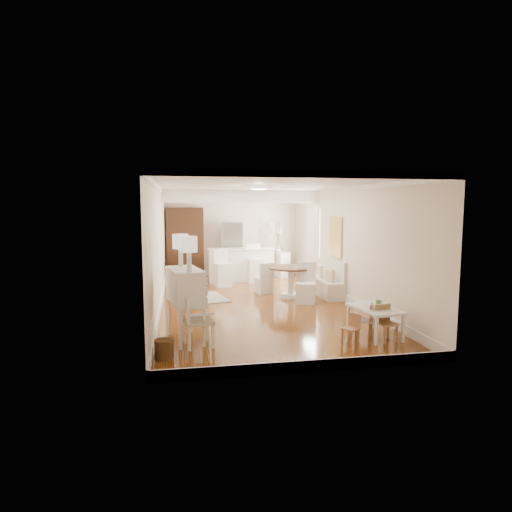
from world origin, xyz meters
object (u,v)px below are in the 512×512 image
object	(u,v)px
kids_table	(375,322)
dining_table	(291,282)
kids_chair_a	(351,328)
slip_chair_near	(306,283)
wicker_basket	(164,349)
slip_chair_far	(264,278)
pantry_cabinet	(185,243)
fridge	(242,249)
secretary_bureau	(186,305)
bar_stool_right	(255,263)
sideboard	(278,264)
kids_chair_c	(387,323)
breakfast_counter	(241,265)
kids_chair_b	(364,320)
bar_stool_left	(223,268)
gustavian_armchair	(198,320)

from	to	relation	value
kids_table	dining_table	distance (m)	3.54
kids_chair_a	slip_chair_near	size ratio (longest dim) A/B	0.51
wicker_basket	slip_chair_far	world-z (taller)	slip_chair_far
pantry_cabinet	fridge	xyz separation A→B (m)	(1.90, -0.03, -0.25)
secretary_bureau	bar_stool_right	world-z (taller)	secretary_bureau
secretary_bureau	sideboard	xyz separation A→B (m)	(3.16, 6.53, -0.22)
pantry_cabinet	sideboard	distance (m)	3.17
kids_chair_c	bar_stool_right	distance (m)	6.32
wicker_basket	slip_chair_far	distance (m)	5.31
breakfast_counter	pantry_cabinet	distance (m)	2.11
kids_table	bar_stool_right	bearing A→B (deg)	101.17
kids_chair_b	fridge	size ratio (longest dim) A/B	0.34
dining_table	bar_stool_left	size ratio (longest dim) A/B	1.07
kids_chair_b	breakfast_counter	distance (m)	6.29
slip_chair_far	dining_table	bearing A→B (deg)	114.01
kids_table	breakfast_counter	size ratio (longest dim) A/B	0.51
dining_table	sideboard	world-z (taller)	sideboard
secretary_bureau	kids_chair_b	world-z (taller)	secretary_bureau
slip_chair_near	bar_stool_right	xyz separation A→B (m)	(-0.73, 3.05, 0.10)
secretary_bureau	slip_chair_far	size ratio (longest dim) A/B	1.51
kids_table	kids_chair_b	xyz separation A→B (m)	(-0.21, 0.00, 0.05)
secretary_bureau	dining_table	bearing A→B (deg)	37.28
gustavian_armchair	slip_chair_far	bearing A→B (deg)	-35.08
secretary_bureau	breakfast_counter	xyz separation A→B (m)	(1.80, 5.81, -0.12)
slip_chair_near	breakfast_counter	size ratio (longest dim) A/B	0.48
bar_stool_right	bar_stool_left	bearing A→B (deg)	-161.31
kids_chair_a	bar_stool_left	world-z (taller)	bar_stool_left
fridge	sideboard	bearing A→B (deg)	-15.76
secretary_bureau	bar_stool_right	distance (m)	5.95
kids_chair_a	slip_chair_far	xyz separation A→B (m)	(-0.63, 4.47, 0.17)
kids_chair_a	fridge	bearing A→B (deg)	156.63
kids_chair_b	bar_stool_left	bearing A→B (deg)	-127.63
gustavian_armchair	slip_chair_far	distance (m)	4.61
kids_table	kids_chair_c	bearing A→B (deg)	-78.21
gustavian_armchair	fridge	world-z (taller)	fridge
kids_table	kids_chair_c	world-z (taller)	kids_chair_c
kids_chair_b	dining_table	xyz separation A→B (m)	(-0.43, 3.48, 0.09)
dining_table	slip_chair_far	bearing A→B (deg)	129.32
slip_chair_near	pantry_cabinet	bearing A→B (deg)	143.96
secretary_bureau	kids_chair_a	size ratio (longest dim) A/B	2.51
slip_chair_near	sideboard	world-z (taller)	slip_chair_near
kids_table	fridge	bearing A→B (deg)	100.62
gustavian_armchair	wicker_basket	world-z (taller)	gustavian_armchair
pantry_cabinet	kids_chair_c	bearing A→B (deg)	-66.27
dining_table	breakfast_counter	distance (m)	2.81
breakfast_counter	bar_stool_left	world-z (taller)	bar_stool_left
bar_stool_right	sideboard	world-z (taller)	bar_stool_right
kids_chair_a	kids_table	bearing A→B (deg)	87.22
kids_chair_c	fridge	distance (m)	7.67
slip_chair_far	bar_stool_left	xyz separation A→B (m)	(-1.00, 1.16, 0.13)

